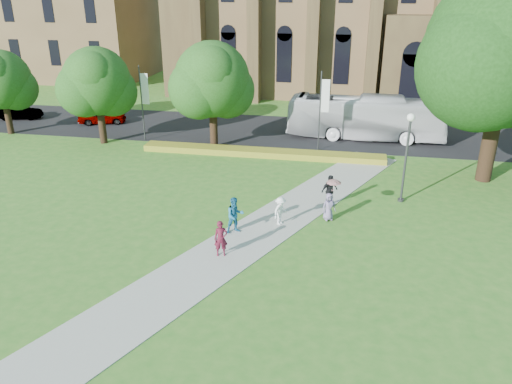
% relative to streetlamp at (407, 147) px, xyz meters
% --- Properties ---
extents(ground, '(160.00, 160.00, 0.00)m').
position_rel_streetlamp_xyz_m(ground, '(-7.50, -6.50, -3.30)').
color(ground, '#2F6F21').
rests_on(ground, ground).
extents(road, '(160.00, 10.00, 0.02)m').
position_rel_streetlamp_xyz_m(road, '(-7.50, 13.50, -3.29)').
color(road, black).
rests_on(road, ground).
extents(footpath, '(15.58, 28.54, 0.04)m').
position_rel_streetlamp_xyz_m(footpath, '(-7.50, -5.50, -3.28)').
color(footpath, '#B2B2A8').
rests_on(footpath, ground).
extents(flower_hedge, '(18.00, 1.40, 0.45)m').
position_rel_streetlamp_xyz_m(flower_hedge, '(-9.50, 6.70, -3.07)').
color(flower_hedge, gold).
rests_on(flower_hedge, ground).
extents(building_west, '(22.00, 14.00, 18.30)m').
position_rel_streetlamp_xyz_m(building_west, '(-41.50, 35.50, 5.91)').
color(building_west, brown).
rests_on(building_west, ground).
extents(streetlamp, '(0.44, 0.44, 5.24)m').
position_rel_streetlamp_xyz_m(streetlamp, '(0.00, 0.00, 0.00)').
color(streetlamp, '#38383D').
rests_on(streetlamp, ground).
extents(large_tree, '(9.60, 9.60, 13.20)m').
position_rel_streetlamp_xyz_m(large_tree, '(5.50, 4.50, 5.07)').
color(large_tree, '#332114').
rests_on(large_tree, ground).
extents(street_tree_0, '(5.20, 5.20, 7.50)m').
position_rel_streetlamp_xyz_m(street_tree_0, '(-22.50, 7.50, 1.58)').
color(street_tree_0, '#332114').
rests_on(street_tree_0, ground).
extents(street_tree_1, '(5.60, 5.60, 8.05)m').
position_rel_streetlamp_xyz_m(street_tree_1, '(-13.50, 8.00, 1.93)').
color(street_tree_1, '#332114').
rests_on(street_tree_1, ground).
extents(street_tree_2, '(4.80, 4.80, 6.95)m').
position_rel_streetlamp_xyz_m(street_tree_2, '(-31.50, 8.50, 1.23)').
color(street_tree_2, '#332114').
rests_on(street_tree_2, ground).
extents(banner_pole_0, '(0.70, 0.10, 6.00)m').
position_rel_streetlamp_xyz_m(banner_pole_0, '(-5.39, 8.70, 0.09)').
color(banner_pole_0, '#38383D').
rests_on(banner_pole_0, ground).
extents(banner_pole_1, '(0.70, 0.10, 6.00)m').
position_rel_streetlamp_xyz_m(banner_pole_1, '(-19.39, 8.70, 0.09)').
color(banner_pole_1, '#38383D').
rests_on(banner_pole_1, ground).
extents(tour_coach, '(12.62, 3.24, 3.50)m').
position_rel_streetlamp_xyz_m(tour_coach, '(-2.04, 12.56, -1.53)').
color(tour_coach, silver).
rests_on(tour_coach, road).
extents(car_0, '(4.50, 2.97, 1.42)m').
position_rel_streetlamp_xyz_m(car_0, '(-25.33, 12.94, -2.56)').
color(car_0, gray).
rests_on(car_0, road).
extents(car_1, '(4.13, 2.35, 1.29)m').
position_rel_streetlamp_xyz_m(car_1, '(-33.63, 12.94, -2.63)').
color(car_1, gray).
rests_on(car_1, road).
extents(pedestrian_0, '(0.73, 0.59, 1.74)m').
position_rel_streetlamp_xyz_m(pedestrian_0, '(-8.78, -8.15, -2.39)').
color(pedestrian_0, '#531325').
rests_on(pedestrian_0, footpath).
extents(pedestrian_1, '(1.17, 1.11, 1.91)m').
position_rel_streetlamp_xyz_m(pedestrian_1, '(-8.65, -5.75, -2.30)').
color(pedestrian_1, '#1A5F86').
rests_on(pedestrian_1, footpath).
extents(pedestrian_2, '(0.97, 1.13, 1.52)m').
position_rel_streetlamp_xyz_m(pedestrian_2, '(-6.52, -4.38, -2.50)').
color(pedestrian_2, white).
rests_on(pedestrian_2, footpath).
extents(pedestrian_3, '(1.12, 1.05, 1.86)m').
position_rel_streetlamp_xyz_m(pedestrian_3, '(-4.13, -1.53, -2.33)').
color(pedestrian_3, black).
rests_on(pedestrian_3, footpath).
extents(pedestrian_4, '(0.88, 0.77, 1.52)m').
position_rel_streetlamp_xyz_m(pedestrian_4, '(-4.06, -3.37, -2.49)').
color(pedestrian_4, slate).
rests_on(pedestrian_4, footpath).
extents(parasol, '(0.78, 0.78, 0.67)m').
position_rel_streetlamp_xyz_m(parasol, '(-3.88, -3.27, -1.40)').
color(parasol, '#E3A0C0').
rests_on(parasol, pedestrian_4).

